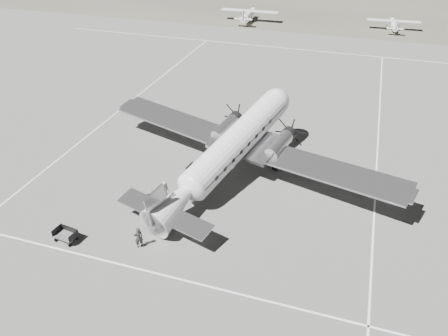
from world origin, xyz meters
TOP-DOWN VIEW (x-y plane):
  - ground at (0.00, 0.00)m, footprint 260.00×260.00m
  - taxi_line_near at (0.00, -14.00)m, footprint 60.00×0.15m
  - taxi_line_right at (12.00, 0.00)m, footprint 0.15×80.00m
  - taxi_line_left at (-18.00, 10.00)m, footprint 0.15×60.00m
  - taxi_line_horizon at (0.00, 40.00)m, footprint 90.00×0.15m
  - dc3_airliner at (-0.83, -0.87)m, footprint 35.69×29.34m
  - light_plane_left at (-14.42, 55.40)m, footprint 12.06×9.86m
  - light_plane_right at (13.54, 57.42)m, footprint 10.46×8.73m
  - baggage_cart_near at (-5.63, -7.11)m, footprint 2.11×1.91m
  - baggage_cart_far at (-10.06, -13.01)m, footprint 1.90×1.45m
  - ground_crew at (-4.49, -11.91)m, footprint 0.77×0.75m
  - ramp_agent at (-5.66, -7.24)m, footprint 0.97×1.03m
  - passenger at (-5.21, -5.73)m, footprint 0.81×0.97m

SIDE VIEW (x-z plane):
  - ground at x=0.00m, z-range 0.00..0.00m
  - taxi_line_near at x=0.00m, z-range 0.00..0.01m
  - taxi_line_right at x=12.00m, z-range 0.00..0.01m
  - taxi_line_left at x=-18.00m, z-range 0.00..0.01m
  - taxi_line_horizon at x=0.00m, z-range 0.00..0.01m
  - baggage_cart_near at x=-5.63m, z-range 0.00..0.98m
  - baggage_cart_far at x=-10.06m, z-range 0.00..1.00m
  - ramp_agent at x=-5.66m, z-range 0.00..1.68m
  - passenger at x=-5.21m, z-range 0.00..1.68m
  - ground_crew at x=-4.49m, z-range 0.00..1.78m
  - light_plane_right at x=13.54m, z-range 0.00..2.05m
  - light_plane_left at x=-14.42m, z-range 0.00..2.47m
  - dc3_airliner at x=-0.83m, z-range 0.00..5.88m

